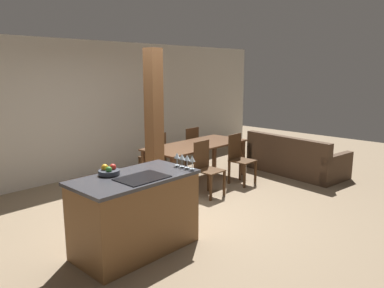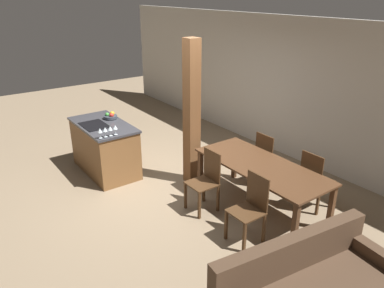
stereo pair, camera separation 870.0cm
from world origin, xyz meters
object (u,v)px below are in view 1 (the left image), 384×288
object	(u,v)px
wine_glass_middle	(187,158)
dining_chair_near_right	(239,158)
kitchen_island	(135,213)
dining_chair_near_left	(206,167)
dining_chair_far_right	(188,148)
wine_glass_end	(177,156)
dining_chair_far_left	(155,155)
wine_glass_near	(192,159)
wine_glass_far	(182,157)
fruit_bowl	(109,171)
dining_table	(196,149)
couch	(295,161)
timber_post	(154,128)

from	to	relation	value
wine_glass_middle	dining_chair_near_right	bearing A→B (deg)	21.25
kitchen_island	dining_chair_near_left	xyz separation A→B (m)	(2.09, 0.70, 0.02)
wine_glass_middle	dining_chair_far_right	distance (m)	3.34
wine_glass_end	wine_glass_middle	bearing A→B (deg)	-90.00
wine_glass_end	dining_chair_far_left	world-z (taller)	wine_glass_end
wine_glass_end	dining_chair_near_left	world-z (taller)	wine_glass_end
kitchen_island	dining_chair_near_left	distance (m)	2.21
wine_glass_end	dining_chair_near_left	xyz separation A→B (m)	(1.44, 0.75, -0.57)
wine_glass_end	dining_chair_near_left	bearing A→B (deg)	27.62
wine_glass_near	dining_chair_far_right	bearing A→B (deg)	44.53
kitchen_island	wine_glass_far	size ratio (longest dim) A/B	8.77
wine_glass_near	fruit_bowl	bearing A→B (deg)	146.41
kitchen_island	dining_chair_near_right	world-z (taller)	kitchen_island
wine_glass_far	wine_glass_end	size ratio (longest dim) A/B	1.00
kitchen_island	fruit_bowl	bearing A→B (deg)	126.85
wine_glass_end	dining_chair_far_left	bearing A→B (deg)	55.39
kitchen_island	dining_chair_far_left	distance (m)	2.92
wine_glass_end	dining_chair_far_left	distance (m)	2.60
dining_table	dining_chair_far_left	size ratio (longest dim) A/B	2.26
wine_glass_end	dining_table	world-z (taller)	wine_glass_end
dining_chair_far_right	couch	bearing A→B (deg)	127.27
dining_chair_far_left	couch	bearing A→B (deg)	142.31
kitchen_island	couch	xyz separation A→B (m)	(4.40, 0.26, -0.20)
wine_glass_middle	couch	world-z (taller)	wine_glass_middle
wine_glass_middle	timber_post	size ratio (longest dim) A/B	0.07
kitchen_island	timber_post	world-z (taller)	timber_post
kitchen_island	dining_chair_far_left	world-z (taller)	kitchen_island
wine_glass_near	dining_chair_far_right	distance (m)	3.40
dining_table	dining_chair_far_right	xyz separation A→B (m)	(0.47, 0.67, -0.16)
dining_chair_near_right	kitchen_island	bearing A→B (deg)	-166.96
fruit_bowl	couch	size ratio (longest dim) A/B	0.12
wine_glass_end	timber_post	world-z (taller)	timber_post
dining_table	dining_chair_far_left	world-z (taller)	dining_chair_far_left
fruit_bowl	dining_chair_near_left	size ratio (longest dim) A/B	0.27
wine_glass_end	dining_chair_near_right	distance (m)	2.57
couch	wine_glass_end	bearing A→B (deg)	101.99
wine_glass_near	dining_table	size ratio (longest dim) A/B	0.08
couch	dining_table	bearing A→B (deg)	65.99
couch	timber_post	distance (m)	3.40
couch	dining_chair_far_right	bearing A→B (deg)	44.60
dining_chair_near_right	timber_post	size ratio (longest dim) A/B	0.38
wine_glass_near	dining_chair_near_right	xyz separation A→B (m)	(2.39, 1.02, -0.57)
dining_table	dining_chair_near_left	distance (m)	0.83
dining_chair_near_right	wine_glass_far	bearing A→B (deg)	-160.60
kitchen_island	dining_chair_near_right	distance (m)	3.12
wine_glass_near	dining_chair_near_left	bearing A→B (deg)	35.24
wine_glass_near	timber_post	bearing A→B (deg)	66.75
wine_glass_far	couch	distance (m)	3.85
dining_table	dining_chair_near_right	bearing A→B (deg)	-54.54
dining_table	dining_chair_near_left	xyz separation A→B (m)	(-0.47, -0.67, -0.16)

